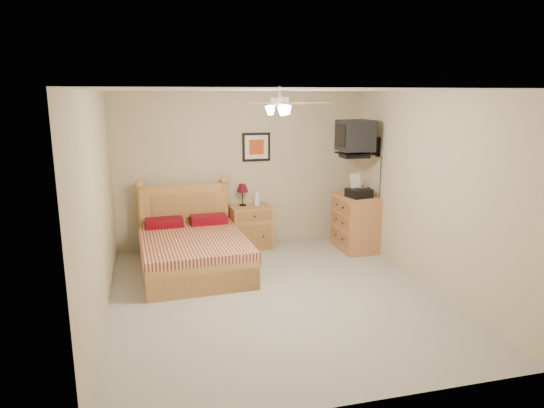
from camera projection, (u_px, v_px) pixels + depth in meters
The scene contains 17 objects.
floor at pixel (275, 296), 6.04m from camera, with size 4.50×4.50×0.00m, color #A09B91.
ceiling at pixel (275, 90), 5.48m from camera, with size 4.00×4.50×0.04m, color white.
wall_back at pixel (240, 170), 7.89m from camera, with size 4.00×0.04×2.50m, color #C0B18D.
wall_front at pixel (351, 259), 3.63m from camera, with size 4.00×0.04×2.50m, color #C0B18D.
wall_left at pixel (98, 208), 5.28m from camera, with size 0.04×4.50×2.50m, color #C0B18D.
wall_right at pixel (425, 190), 6.24m from camera, with size 0.04×4.50×2.50m, color #C0B18D.
bed at pixel (193, 230), 6.75m from camera, with size 1.42×1.86×1.20m, color #A37737, non-canonical shape.
nightstand at pixel (251, 227), 7.88m from camera, with size 0.64×0.48×0.69m, color #A56C3A.
table_lamp at pixel (243, 195), 7.81m from camera, with size 0.19×0.19×0.36m, color #5B0D1B, non-canonical shape.
lotion_bottle at pixel (257, 198), 7.83m from camera, with size 0.10×0.10×0.26m, color white.
framed_picture at pixel (256, 147), 7.85m from camera, with size 0.46×0.04×0.46m, color black.
dresser at pixel (356, 222), 7.76m from camera, with size 0.53×0.76×0.90m, color #B86938.
fax_machine at pixel (359, 186), 7.48m from camera, with size 0.33×0.35×0.35m, color black, non-canonical shape.
magazine_lower at pixel (346, 191), 7.95m from camera, with size 0.22×0.29×0.03m, color #B0A28E.
magazine_upper at pixel (346, 189), 7.97m from camera, with size 0.22×0.30×0.02m, color tan.
wall_tv at pixel (364, 138), 7.33m from camera, with size 0.56×0.46×0.58m, color black, non-canonical shape.
ceiling_fan at pixel (280, 103), 5.33m from camera, with size 1.14×1.14×0.28m, color white, non-canonical shape.
Camera 1 is at (-1.44, -5.45, 2.45)m, focal length 32.00 mm.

